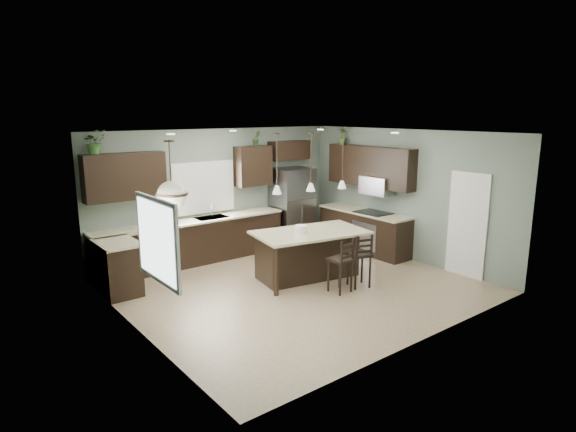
# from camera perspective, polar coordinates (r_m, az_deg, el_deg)

# --- Properties ---
(ground) EXTENTS (6.00, 6.00, 0.00)m
(ground) POSITION_cam_1_polar(r_m,az_deg,el_deg) (8.99, 1.08, -8.33)
(ground) COLOR #9E8466
(ground) RESTS_ON ground
(pantry_door) EXTENTS (0.04, 0.82, 2.04)m
(pantry_door) POSITION_cam_1_polar(r_m,az_deg,el_deg) (9.90, 20.49, -1.00)
(pantry_door) COLOR white
(pantry_door) RESTS_ON ground
(window_back) EXTENTS (1.35, 0.02, 1.00)m
(window_back) POSITION_cam_1_polar(r_m,az_deg,el_deg) (10.60, -9.98, 3.35)
(window_back) COLOR white
(window_back) RESTS_ON room_shell
(window_left) EXTENTS (0.02, 1.10, 1.00)m
(window_left) POSITION_cam_1_polar(r_m,az_deg,el_deg) (6.38, -15.35, -2.83)
(window_left) COLOR white
(window_left) RESTS_ON room_shell
(left_return_cabs) EXTENTS (0.60, 0.90, 0.90)m
(left_return_cabs) POSITION_cam_1_polar(r_m,az_deg,el_deg) (9.04, -19.53, -5.92)
(left_return_cabs) COLOR black
(left_return_cabs) RESTS_ON ground
(left_return_countertop) EXTENTS (0.66, 0.96, 0.04)m
(left_return_countertop) POSITION_cam_1_polar(r_m,az_deg,el_deg) (8.91, -19.62, -3.02)
(left_return_countertop) COLOR beige
(left_return_countertop) RESTS_ON left_return_cabs
(back_lower_cabs) EXTENTS (4.20, 0.60, 0.90)m
(back_lower_cabs) POSITION_cam_1_polar(r_m,az_deg,el_deg) (10.38, -11.20, -3.11)
(back_lower_cabs) COLOR black
(back_lower_cabs) RESTS_ON ground
(back_countertop) EXTENTS (4.20, 0.66, 0.04)m
(back_countertop) POSITION_cam_1_polar(r_m,az_deg,el_deg) (10.25, -11.26, -0.60)
(back_countertop) COLOR beige
(back_countertop) RESTS_ON back_lower_cabs
(sink_inset) EXTENTS (0.70, 0.45, 0.01)m
(sink_inset) POSITION_cam_1_polar(r_m,az_deg,el_deg) (10.45, -9.07, -0.18)
(sink_inset) COLOR gray
(sink_inset) RESTS_ON back_countertop
(faucet) EXTENTS (0.02, 0.02, 0.28)m
(faucet) POSITION_cam_1_polar(r_m,az_deg,el_deg) (10.39, -9.01, 0.57)
(faucet) COLOR silver
(faucet) RESTS_ON back_countertop
(back_upper_left) EXTENTS (1.55, 0.34, 0.90)m
(back_upper_left) POSITION_cam_1_polar(r_m,az_deg,el_deg) (9.71, -18.78, 4.45)
(back_upper_left) COLOR black
(back_upper_left) RESTS_ON room_shell
(back_upper_right) EXTENTS (0.85, 0.34, 0.90)m
(back_upper_right) POSITION_cam_1_polar(r_m,az_deg,el_deg) (11.03, -4.15, 5.94)
(back_upper_right) COLOR black
(back_upper_right) RESTS_ON room_shell
(fridge_header) EXTENTS (1.05, 0.34, 0.45)m
(fridge_header) POSITION_cam_1_polar(r_m,az_deg,el_deg) (11.62, 0.16, 7.78)
(fridge_header) COLOR black
(fridge_header) RESTS_ON room_shell
(right_lower_cabs) EXTENTS (0.60, 2.35, 0.90)m
(right_lower_cabs) POSITION_cam_1_polar(r_m,az_deg,el_deg) (11.24, 8.98, -1.83)
(right_lower_cabs) COLOR black
(right_lower_cabs) RESTS_ON ground
(right_countertop) EXTENTS (0.66, 2.35, 0.04)m
(right_countertop) POSITION_cam_1_polar(r_m,az_deg,el_deg) (11.12, 8.99, 0.50)
(right_countertop) COLOR beige
(right_countertop) RESTS_ON right_lower_cabs
(cooktop) EXTENTS (0.58, 0.75, 0.02)m
(cooktop) POSITION_cam_1_polar(r_m,az_deg,el_deg) (10.93, 10.04, 0.39)
(cooktop) COLOR black
(cooktop) RESTS_ON right_countertop
(wall_oven_front) EXTENTS (0.01, 0.72, 0.60)m
(wall_oven_front) POSITION_cam_1_polar(r_m,az_deg,el_deg) (10.84, 8.94, -2.36)
(wall_oven_front) COLOR gray
(wall_oven_front) RESTS_ON right_lower_cabs
(right_upper_cabs) EXTENTS (0.34, 2.35, 0.90)m
(right_upper_cabs) POSITION_cam_1_polar(r_m,az_deg,el_deg) (11.07, 9.70, 5.82)
(right_upper_cabs) COLOR black
(right_upper_cabs) RESTS_ON room_shell
(microwave) EXTENTS (0.40, 0.75, 0.40)m
(microwave) POSITION_cam_1_polar(r_m,az_deg,el_deg) (10.90, 10.51, 3.57)
(microwave) COLOR gray
(microwave) RESTS_ON right_upper_cabs
(refrigerator) EXTENTS (0.90, 0.74, 1.85)m
(refrigerator) POSITION_cam_1_polar(r_m,az_deg,el_deg) (11.57, 0.49, 1.14)
(refrigerator) COLOR gray
(refrigerator) RESTS_ON ground
(kitchen_island) EXTENTS (2.30, 1.57, 0.92)m
(kitchen_island) POSITION_cam_1_polar(r_m,az_deg,el_deg) (9.30, 2.62, -4.61)
(kitchen_island) COLOR black
(kitchen_island) RESTS_ON ground
(serving_dish) EXTENTS (0.24, 0.24, 0.14)m
(serving_dish) POSITION_cam_1_polar(r_m,az_deg,el_deg) (9.06, 1.56, -1.56)
(serving_dish) COLOR silver
(serving_dish) RESTS_ON kitchen_island
(bar_stool_center) EXTENTS (0.38, 0.38, 0.99)m
(bar_stool_center) POSITION_cam_1_polar(r_m,az_deg,el_deg) (8.61, 6.20, -5.85)
(bar_stool_center) COLOR black
(bar_stool_center) RESTS_ON ground
(bar_stool_right) EXTENTS (0.47, 0.47, 1.02)m
(bar_stool_right) POSITION_cam_1_polar(r_m,az_deg,el_deg) (8.91, 8.43, -5.18)
(bar_stool_right) COLOR black
(bar_stool_right) RESTS_ON ground
(pendant_left) EXTENTS (0.17, 0.17, 1.10)m
(pendant_left) POSITION_cam_1_polar(r_m,az_deg,el_deg) (8.61, -1.32, 6.20)
(pendant_left) COLOR silver
(pendant_left) RESTS_ON room_shell
(pendant_center) EXTENTS (0.17, 0.17, 1.10)m
(pendant_center) POSITION_cam_1_polar(r_m,az_deg,el_deg) (8.94, 2.73, 6.41)
(pendant_center) COLOR white
(pendant_center) RESTS_ON room_shell
(pendant_right) EXTENTS (0.17, 0.17, 1.10)m
(pendant_right) POSITION_cam_1_polar(r_m,az_deg,el_deg) (9.31, 6.49, 6.58)
(pendant_right) COLOR white
(pendant_right) RESTS_ON room_shell
(chandelier) EXTENTS (0.44, 0.44, 0.95)m
(chandelier) POSITION_cam_1_polar(r_m,az_deg,el_deg) (6.67, -13.75, 4.70)
(chandelier) COLOR #F2E9C6
(chandelier) RESTS_ON room_shell
(plant_back_left) EXTENTS (0.45, 0.41, 0.45)m
(plant_back_left) POSITION_cam_1_polar(r_m,az_deg,el_deg) (9.46, -21.96, 8.14)
(plant_back_left) COLOR #2F5726
(plant_back_left) RESTS_ON back_upper_left
(plant_back_right) EXTENTS (0.22, 0.19, 0.34)m
(plant_back_right) POSITION_cam_1_polar(r_m,az_deg,el_deg) (11.00, -3.77, 9.18)
(plant_back_right) COLOR #2D4B20
(plant_back_right) RESTS_ON back_upper_right
(plant_right_wall) EXTENTS (0.23, 0.23, 0.36)m
(plant_right_wall) POSITION_cam_1_polar(r_m,az_deg,el_deg) (11.61, 6.43, 9.34)
(plant_right_wall) COLOR #395B27
(plant_right_wall) RESTS_ON right_upper_cabs
(room_shell) EXTENTS (6.00, 6.00, 6.00)m
(room_shell) POSITION_cam_1_polar(r_m,az_deg,el_deg) (8.54, 1.13, 2.41)
(room_shell) COLOR slate
(room_shell) RESTS_ON ground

